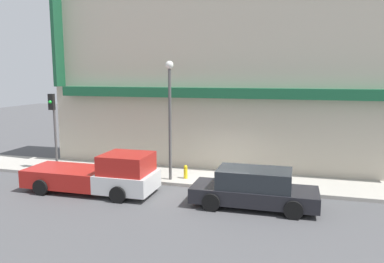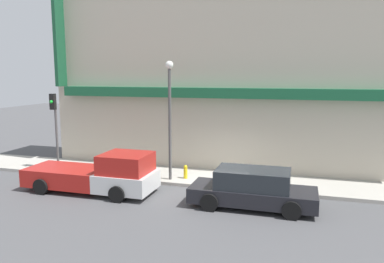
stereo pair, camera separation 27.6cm
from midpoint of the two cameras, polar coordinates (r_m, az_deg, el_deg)
name	(u,v)px [view 2 (the right image)]	position (r m, az deg, el deg)	size (l,w,h in m)	color
ground_plane	(217,190)	(16.58, 4.33, -8.88)	(80.00, 80.00, 0.00)	#4C4C4F
sidewalk	(224,180)	(17.91, 5.31, -7.30)	(36.00, 2.87, 0.16)	#ADA89E
building	(236,83)	(20.09, 7.08, 7.31)	(19.80, 3.80, 9.71)	#BCB29E
pickup_truck	(99,175)	(16.52, -13.54, -6.40)	(5.70, 2.19, 1.76)	silver
parked_car	(253,189)	(14.50, 9.77, -8.62)	(4.73, 1.98, 1.47)	black
fire_hydrant	(186,172)	(17.67, -0.54, -6.15)	(0.18, 0.18, 0.64)	yellow
street_lamp	(170,106)	(16.99, -2.95, 3.84)	(0.36, 0.36, 5.44)	#4C4C4C
traffic_light	(55,118)	(20.19, -19.82, 1.98)	(0.28, 0.42, 3.89)	#4C4C4C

